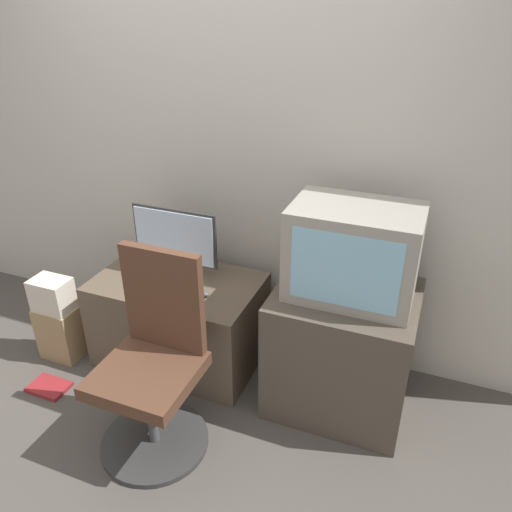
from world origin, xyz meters
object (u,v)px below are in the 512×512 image
(keyboard, at_px, (164,286))
(cardboard_box_lower, at_px, (60,332))
(main_monitor, at_px, (175,243))
(crt_tv, at_px, (353,252))
(office_chair, at_px, (154,370))
(mouse, at_px, (204,294))
(book, at_px, (49,387))

(keyboard, relative_size, cardboard_box_lower, 1.06)
(keyboard, bearing_deg, cardboard_box_lower, -164.69)
(main_monitor, distance_m, crt_tv, 1.07)
(crt_tv, bearing_deg, office_chair, -142.87)
(keyboard, bearing_deg, mouse, -2.68)
(keyboard, bearing_deg, book, -139.19)
(office_chair, xyz_separation_m, book, (-0.80, 0.05, -0.42))
(main_monitor, distance_m, office_chair, 0.80)
(main_monitor, height_order, keyboard, main_monitor)
(mouse, bearing_deg, office_chair, -91.72)
(mouse, xyz_separation_m, office_chair, (-0.02, -0.52, -0.14))
(cardboard_box_lower, bearing_deg, book, -66.11)
(mouse, distance_m, cardboard_box_lower, 1.04)
(mouse, height_order, crt_tv, crt_tv)
(cardboard_box_lower, bearing_deg, main_monitor, 26.03)
(office_chair, distance_m, cardboard_box_lower, 1.02)
(mouse, bearing_deg, main_monitor, 148.28)
(crt_tv, relative_size, book, 2.71)
(main_monitor, relative_size, keyboard, 1.43)
(crt_tv, bearing_deg, book, -160.91)
(main_monitor, height_order, office_chair, office_chair)
(main_monitor, distance_m, cardboard_box_lower, 0.97)
(main_monitor, distance_m, keyboard, 0.26)
(mouse, distance_m, book, 1.09)
(main_monitor, bearing_deg, mouse, -31.72)
(office_chair, bearing_deg, crt_tv, 37.13)
(mouse, xyz_separation_m, cardboard_box_lower, (-0.94, -0.17, -0.40))
(keyboard, bearing_deg, main_monitor, 88.64)
(keyboard, bearing_deg, office_chair, -65.08)
(keyboard, xyz_separation_m, cardboard_box_lower, (-0.68, -0.19, -0.39))
(main_monitor, bearing_deg, book, -131.66)
(mouse, xyz_separation_m, crt_tv, (0.79, 0.09, 0.37))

